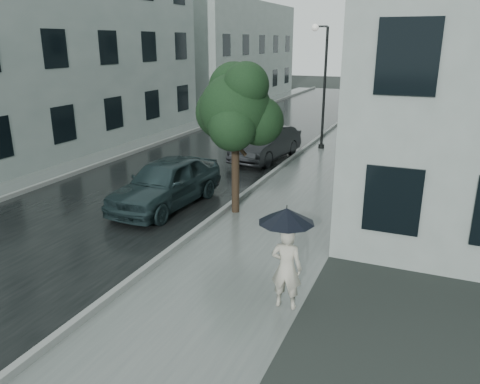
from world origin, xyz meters
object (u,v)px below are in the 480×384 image
at_px(pedestrian, 286,268).
at_px(car_near, 166,182).
at_px(lamp_post, 322,80).
at_px(car_far, 266,143).
at_px(street_tree, 236,108).

xyz_separation_m(pedestrian, car_near, (-5.15, 4.13, -0.07)).
height_order(pedestrian, lamp_post, lamp_post).
xyz_separation_m(car_near, car_far, (0.82, 6.81, -0.05)).
height_order(street_tree, car_near, street_tree).
bearing_deg(car_far, street_tree, -71.41).
bearing_deg(car_near, pedestrian, -34.98).
bearing_deg(street_tree, lamp_post, 88.90).
height_order(pedestrian, car_near, pedestrian).
height_order(street_tree, lamp_post, lamp_post).
relative_size(street_tree, lamp_post, 0.78).
relative_size(pedestrian, car_near, 0.37).
distance_m(car_near, car_far, 6.86).
xyz_separation_m(lamp_post, car_far, (-1.54, -3.10, -2.48)).
xyz_separation_m(street_tree, car_near, (-2.18, -0.42, -2.33)).
height_order(pedestrian, street_tree, street_tree).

